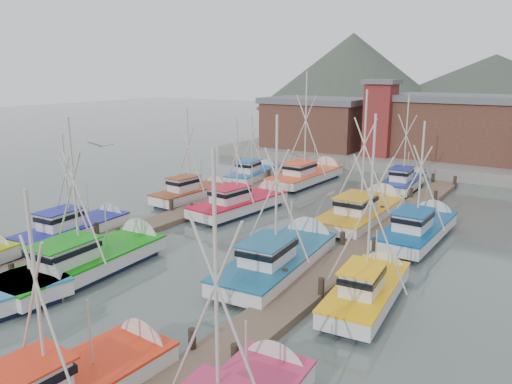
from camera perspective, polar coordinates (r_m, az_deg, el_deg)
The scene contains 21 objects.
ground at distance 30.00m, azimuth -4.80°, elevation -7.26°, with size 260.00×260.00×0.00m, color #475551.
dock_left at distance 37.18m, azimuth -9.47°, elevation -2.88°, with size 2.30×46.00×1.50m.
dock_right at distance 29.90m, azimuth 10.84°, elevation -7.10°, with size 2.30×46.00×1.50m.
quay at distance 62.28m, azimuth 16.71°, elevation 3.80°, with size 44.00×16.00×1.20m, color gray.
shed_left at distance 63.96m, azimuth 6.87°, elevation 7.90°, with size 12.72×8.48×6.20m.
shed_center at distance 60.33m, azimuth 22.46°, elevation 6.96°, with size 14.84×9.54×6.90m.
lookout_tower at distance 58.50m, azimuth 13.99°, elevation 8.26°, with size 3.60×3.60×8.50m.
distant_hills at distance 148.03m, azimuth 21.78°, elevation 8.61°, with size 175.00×140.00×42.00m.
boat_4 at distance 28.83m, azimuth -18.17°, elevation -7.36°, with size 3.91×10.54×9.45m.
boat_5 at distance 27.70m, azimuth 3.00°, elevation -7.54°, with size 4.13×10.56×9.54m.
boat_6 at distance 34.63m, azimuth -19.60°, elevation -3.95°, with size 3.17×8.50×7.58m.
boat_7 at distance 24.56m, azimuth 12.82°, elevation -10.75°, with size 3.75×8.07×9.54m.
boat_8 at distance 38.82m, azimuth -1.42°, elevation -1.27°, with size 3.86×9.58×8.13m.
boat_9 at distance 37.41m, azimuth 12.35°, elevation -2.16°, with size 4.25×10.47×10.45m.
boat_10 at distance 42.47m, azimuth -7.01°, elevation -0.05°, with size 3.39×8.04×8.38m.
boat_11 at distance 34.29m, azimuth 18.19°, elevation -4.01°, with size 3.55×9.38×8.56m.
boat_12 at distance 49.34m, azimuth 6.03°, elevation 1.92°, with size 4.63×10.44×11.60m.
boat_13 at distance 48.11m, azimuth 16.61°, elevation 1.10°, with size 3.66×8.47×9.29m.
boat_14 at distance 49.78m, azimuth -0.13°, elevation 2.09°, with size 3.41×8.30×7.18m.
gull_near at distance 24.60m, azimuth -17.35°, elevation 5.10°, with size 1.55×0.65×0.24m.
gull_far at distance 29.34m, azimuth 5.10°, elevation 4.12°, with size 1.55×0.64×0.24m.
Camera 1 is at (17.43, -21.93, 10.72)m, focal length 35.00 mm.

